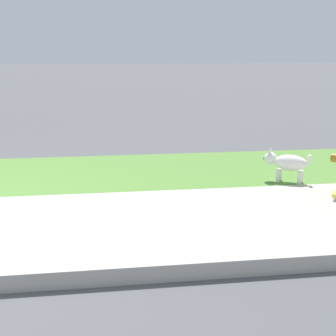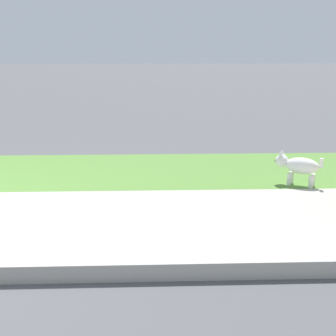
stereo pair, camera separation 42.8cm
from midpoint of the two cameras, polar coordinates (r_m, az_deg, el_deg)
name	(u,v)px [view 1 (the left image)]	position (r m, az deg, el deg)	size (l,w,h in m)	color
small_white_dog	(286,163)	(5.37, 12.05, 0.60)	(0.47, 0.35, 0.38)	white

